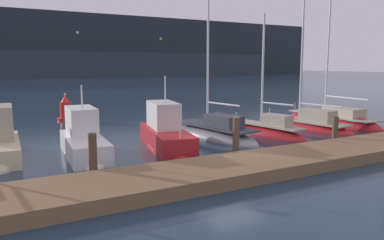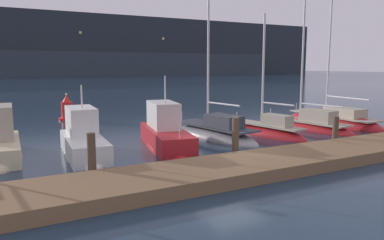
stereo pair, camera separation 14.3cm
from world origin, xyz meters
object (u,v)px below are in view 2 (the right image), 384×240
at_px(motorboat_berth_4, 166,139).
at_px(sailboat_berth_7, 308,126).
at_px(sailboat_berth_8, 333,122).
at_px(channel_buoy, 67,110).
at_px(sailboat_berth_5, 215,135).
at_px(motorboat_berth_2, 1,149).
at_px(motorboat_berth_3, 84,146).
at_px(sailboat_berth_6, 268,133).

relative_size(motorboat_berth_4, sailboat_berth_7, 0.62).
xyz_separation_m(sailboat_berth_7, sailboat_berth_8, (3.02, 0.69, -0.06)).
relative_size(sailboat_berth_7, channel_buoy, 4.94).
bearing_deg(sailboat_berth_5, sailboat_berth_8, 2.24).
bearing_deg(sailboat_berth_7, channel_buoy, 138.10).
relative_size(motorboat_berth_2, channel_buoy, 2.75).
distance_m(motorboat_berth_4, sailboat_berth_7, 9.88).
distance_m(motorboat_berth_3, channel_buoy, 11.57).
relative_size(sailboat_berth_5, sailboat_berth_8, 0.82).
bearing_deg(sailboat_berth_7, sailboat_berth_6, -170.79).
distance_m(motorboat_berth_4, sailboat_berth_6, 6.28).
xyz_separation_m(motorboat_berth_2, motorboat_berth_4, (6.96, -1.48, 0.07)).
xyz_separation_m(sailboat_berth_5, sailboat_berth_6, (2.94, -0.89, 0.00)).
relative_size(sailboat_berth_5, sailboat_berth_7, 0.97).
xyz_separation_m(motorboat_berth_3, motorboat_berth_4, (3.77, -0.23, 0.02)).
bearing_deg(motorboat_berth_3, motorboat_berth_4, -3.51).
xyz_separation_m(sailboat_berth_6, channel_buoy, (-8.73, 11.63, 0.56)).
bearing_deg(sailboat_berth_6, motorboat_berth_3, 179.21).
relative_size(sailboat_berth_5, sailboat_berth_6, 1.28).
distance_m(motorboat_berth_4, sailboat_berth_5, 3.49).
distance_m(sailboat_berth_5, channel_buoy, 12.21).
bearing_deg(sailboat_berth_5, sailboat_berth_7, -2.76).
height_order(sailboat_berth_5, sailboat_berth_7, sailboat_berth_7).
relative_size(motorboat_berth_2, sailboat_berth_7, 0.56).
bearing_deg(sailboat_berth_6, sailboat_berth_7, 9.21).
bearing_deg(channel_buoy, motorboat_berth_2, -113.71).
bearing_deg(motorboat_berth_2, sailboat_berth_6, -5.98).
xyz_separation_m(motorboat_berth_3, channel_buoy, (1.32, 11.49, 0.30)).
bearing_deg(motorboat_berth_3, motorboat_berth_2, 158.62).
distance_m(motorboat_berth_2, sailboat_berth_5, 10.31).
bearing_deg(sailboat_berth_7, sailboat_berth_5, 177.24).
xyz_separation_m(motorboat_berth_2, sailboat_berth_5, (10.29, -0.49, -0.22)).
distance_m(sailboat_berth_7, channel_buoy, 16.55).
distance_m(motorboat_berth_3, sailboat_berth_6, 10.05).
height_order(motorboat_berth_3, sailboat_berth_8, sailboat_berth_8).
bearing_deg(sailboat_berth_8, sailboat_berth_7, -167.19).
bearing_deg(channel_buoy, motorboat_berth_3, -96.54).
bearing_deg(motorboat_berth_2, sailboat_berth_8, -0.34).
relative_size(motorboat_berth_2, sailboat_berth_8, 0.47).
bearing_deg(motorboat_berth_3, sailboat_berth_7, 1.85).
bearing_deg(sailboat_berth_8, motorboat_berth_2, 179.66).
height_order(motorboat_berth_4, sailboat_berth_5, sailboat_berth_5).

